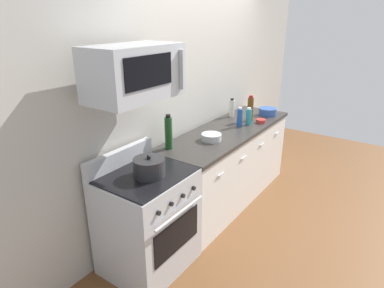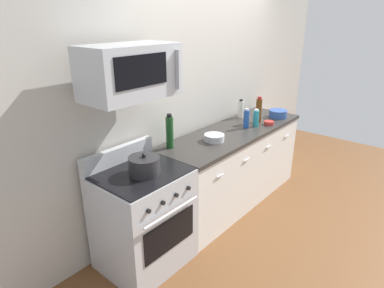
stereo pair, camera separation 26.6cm
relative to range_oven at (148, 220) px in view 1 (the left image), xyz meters
The scene contains 14 objects.
ground_plane 1.50m from the range_oven, ahead, with size 6.23×6.23×0.00m, color brown.
back_wall 1.72m from the range_oven, 15.92° to the left, with size 5.19×0.10×2.70m, color #B7B2A8.
counter_unit 1.43m from the range_oven, ahead, with size 2.10×0.66×0.92m.
range_oven is the anchor object (origin of this frame).
microwave 1.28m from the range_oven, 89.71° to the left, with size 0.74×0.44×0.40m.
bottle_wine_green 0.85m from the range_oven, 18.83° to the left, with size 0.07×0.07×0.35m.
bottle_soda_blue 1.68m from the range_oven, ahead, with size 0.06×0.06×0.23m.
bottle_dish_soap 1.79m from the range_oven, ahead, with size 0.07×0.07×0.21m.
bottle_wine_amber 1.96m from the range_oven, ahead, with size 0.07×0.07×0.32m.
bottle_vinegar_white 1.99m from the range_oven, ahead, with size 0.07×0.07×0.24m.
bowl_blue_mixing 2.27m from the range_oven, ahead, with size 0.23×0.23×0.09m.
bowl_red_small 1.93m from the range_oven, ahead, with size 0.12×0.12×0.04m.
bowl_steel_prep 1.10m from the range_oven, ahead, with size 0.21×0.21×0.07m.
stockpot 0.53m from the range_oven, 90.00° to the right, with size 0.26×0.26×0.18m.
Camera 1 is at (-3.21, -1.71, 2.14)m, focal length 30.82 mm.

